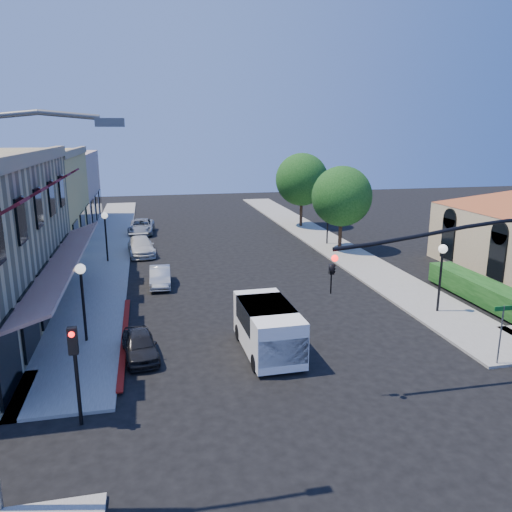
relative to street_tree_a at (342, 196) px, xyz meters
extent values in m
plane|color=black|center=(-8.80, -22.00, -4.19)|extent=(120.00, 120.00, 0.00)
cube|color=gray|center=(-17.55, 5.00, -4.13)|extent=(3.50, 50.00, 0.12)
cube|color=gray|center=(-0.05, 5.00, -4.13)|extent=(3.50, 50.00, 0.12)
cube|color=maroon|center=(-15.70, -14.00, -4.19)|extent=(0.25, 10.00, 0.06)
cube|color=tan|center=(-19.45, -11.00, 3.61)|extent=(0.50, 18.20, 0.60)
cube|color=#561416|center=(-18.40, -11.00, -1.14)|extent=(1.75, 17.00, 0.67)
cube|color=#52101A|center=(-18.75, -18.00, 2.36)|extent=(1.02, 1.50, 0.60)
cube|color=#52101A|center=(-18.75, -14.60, 2.36)|extent=(1.02, 1.50, 0.60)
cube|color=#52101A|center=(-18.75, -11.20, 2.36)|extent=(1.02, 1.50, 0.60)
cube|color=#52101A|center=(-18.75, -7.80, 2.36)|extent=(1.02, 1.50, 0.60)
cube|color=#52101A|center=(-18.75, -4.40, 2.36)|extent=(1.02, 1.50, 0.60)
cube|color=black|center=(-19.25, -18.50, -2.59)|extent=(0.12, 2.60, 2.60)
cube|color=black|center=(-19.25, -15.10, -2.59)|extent=(0.12, 2.60, 2.60)
cube|color=black|center=(-19.25, -11.70, -2.59)|extent=(0.12, 2.60, 2.60)
cube|color=black|center=(-19.25, -8.30, -2.59)|extent=(0.12, 2.60, 2.60)
cube|color=black|center=(-19.25, -4.90, -2.59)|extent=(0.12, 2.60, 2.60)
cube|color=tan|center=(-24.30, 4.00, -0.39)|extent=(10.00, 12.00, 7.60)
cube|color=#C9A298|center=(-24.30, 16.00, -0.69)|extent=(10.00, 12.00, 7.00)
cube|color=black|center=(5.65, -10.50, -2.39)|extent=(0.12, 1.40, 2.80)
cube|color=black|center=(5.65, -5.50, -2.39)|extent=(0.12, 1.40, 2.80)
cube|color=#113D12|center=(2.90, -13.00, -4.19)|extent=(1.40, 8.00, 1.10)
cylinder|color=black|center=(0.00, 0.00, -3.14)|extent=(0.28, 0.28, 2.10)
sphere|color=#113D12|center=(0.00, 0.00, 0.01)|extent=(4.56, 4.56, 4.56)
cylinder|color=black|center=(0.00, 10.00, -3.06)|extent=(0.28, 0.28, 2.27)
sphere|color=#113D12|center=(0.00, 10.00, 0.36)|extent=(4.94, 4.94, 4.94)
cylinder|color=black|center=(-4.70, -20.50, 1.41)|extent=(7.80, 0.14, 0.14)
imported|color=black|center=(-8.60, -20.50, 0.51)|extent=(0.20, 0.16, 1.00)
sphere|color=#FF0C0C|center=(-8.60, -20.68, 0.81)|extent=(0.22, 0.22, 0.22)
cylinder|color=black|center=(-16.80, -20.50, -2.69)|extent=(0.12, 0.12, 3.00)
cube|color=black|center=(-16.80, -20.65, -1.29)|extent=(0.28, 0.22, 0.85)
sphere|color=#FF0C0C|center=(-16.80, -20.77, -1.04)|extent=(0.18, 0.18, 0.18)
cylinder|color=#595B5E|center=(-16.80, -24.00, 5.06)|extent=(3.00, 0.12, 0.12)
cube|color=#595B5E|center=(-15.10, -24.00, 4.96)|extent=(0.60, 0.25, 0.18)
cylinder|color=#595B5E|center=(-1.30, -19.80, -2.94)|extent=(0.06, 0.06, 2.50)
cube|color=#0C591E|center=(-1.30, -19.80, -1.79)|extent=(0.80, 0.04, 0.18)
cylinder|color=black|center=(-17.30, -14.00, -2.59)|extent=(0.12, 0.12, 3.20)
sphere|color=white|center=(-17.30, -14.00, -0.84)|extent=(0.44, 0.44, 0.44)
cylinder|color=black|center=(-17.30, 0.00, -2.59)|extent=(0.12, 0.12, 3.20)
sphere|color=white|center=(-17.30, 0.00, -0.84)|extent=(0.44, 0.44, 0.44)
cylinder|color=black|center=(-0.30, -14.00, -2.59)|extent=(0.12, 0.12, 3.20)
sphere|color=white|center=(-0.30, -14.00, -0.84)|extent=(0.44, 0.44, 0.44)
cylinder|color=black|center=(-0.30, 2.00, -2.59)|extent=(0.12, 0.12, 3.20)
sphere|color=white|center=(-0.30, 2.00, -0.84)|extent=(0.44, 0.44, 0.44)
cube|color=white|center=(-9.80, -16.61, -3.10)|extent=(2.08, 4.63, 1.88)
cube|color=white|center=(-9.76, -18.59, -3.20)|extent=(1.94, 0.67, 1.04)
cube|color=black|center=(-9.77, -18.23, -2.68)|extent=(1.77, 0.14, 0.94)
cube|color=black|center=(-9.81, -16.30, -2.63)|extent=(2.06, 2.75, 0.94)
cylinder|color=black|center=(-10.65, -18.19, -3.85)|extent=(0.27, 0.69, 0.69)
cylinder|color=black|center=(-10.72, -15.07, -3.85)|extent=(0.27, 0.69, 0.69)
cylinder|color=black|center=(-8.88, -18.16, -3.85)|extent=(0.27, 0.69, 0.69)
cylinder|color=black|center=(-8.95, -15.03, -3.85)|extent=(0.27, 0.69, 0.69)
imported|color=black|center=(-15.00, -16.00, -3.65)|extent=(1.68, 3.35, 1.09)
imported|color=#B1B5B6|center=(-13.87, -6.27, -3.63)|extent=(1.29, 3.45, 1.13)
imported|color=silver|center=(-15.00, 1.89, -3.55)|extent=(2.21, 4.58, 1.29)
imported|color=#A0A3A5|center=(-15.00, 10.00, -3.55)|extent=(2.46, 4.76, 1.28)
camera|label=1|loc=(-14.43, -35.31, 4.78)|focal=35.00mm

